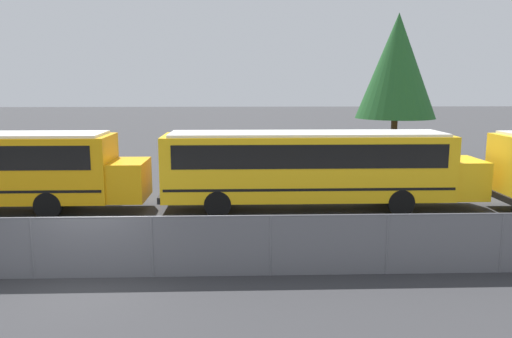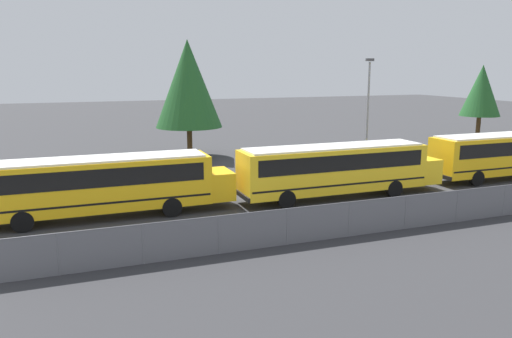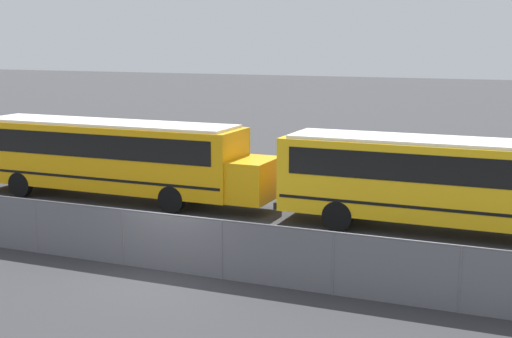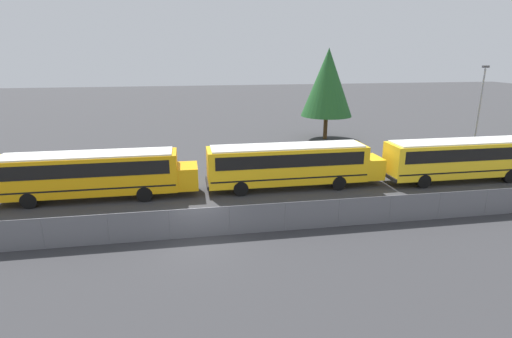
# 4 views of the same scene
# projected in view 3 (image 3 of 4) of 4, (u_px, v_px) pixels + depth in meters

# --- Properties ---
(ground_plane) EXTENTS (200.00, 200.00, 0.00)m
(ground_plane) POSITION_uv_depth(u_px,v_px,m) (172.00, 272.00, 19.21)
(ground_plane) COLOR #38383A
(fence) EXTENTS (117.22, 0.07, 1.61)m
(fence) POSITION_uv_depth(u_px,v_px,m) (171.00, 242.00, 19.06)
(fence) COLOR #9EA0A5
(fence) RESTS_ON ground_plane
(school_bus_3) EXTENTS (12.50, 2.45, 3.06)m
(school_bus_3) POSITION_uv_depth(u_px,v_px,m) (113.00, 153.00, 27.58)
(school_bus_3) COLOR orange
(school_bus_3) RESTS_ON ground_plane
(school_bus_4) EXTENTS (12.50, 2.45, 3.06)m
(school_bus_4) POSITION_uv_depth(u_px,v_px,m) (461.00, 179.00, 22.59)
(school_bus_4) COLOR yellow
(school_bus_4) RESTS_ON ground_plane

